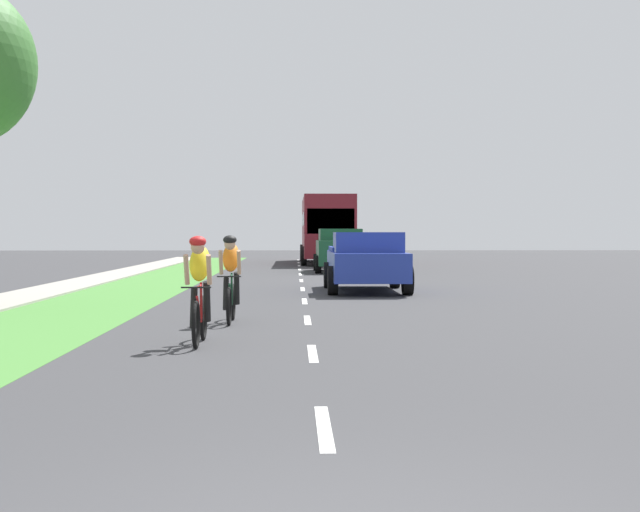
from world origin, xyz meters
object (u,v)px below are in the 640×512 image
cyclist_trailing (231,278)px  cyclist_lead (200,289)px  suv_dark_green (340,249)px  bus_maroon (326,226)px  pickup_blue (366,262)px

cyclist_trailing → cyclist_lead: bearing=-94.2°
cyclist_lead → suv_dark_green: (3.29, 24.70, 0.14)m
cyclist_trailing → suv_dark_green: bearing=81.9°
cyclist_lead → bus_maroon: bus_maroon is taller
cyclist_lead → bus_maroon: 35.74m
cyclist_lead → pickup_blue: 12.38m
suv_dark_green → bus_maroon: 10.93m
cyclist_trailing → bus_maroon: bus_maroon is taller
cyclist_lead → cyclist_trailing: same height
cyclist_lead → suv_dark_green: size_ratio=0.37×
cyclist_trailing → suv_dark_green: size_ratio=0.37×
pickup_blue → bus_maroon: size_ratio=0.44×
pickup_blue → bus_maroon: 23.70m
cyclist_lead → cyclist_trailing: 3.20m
pickup_blue → cyclist_lead: bearing=-105.8°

